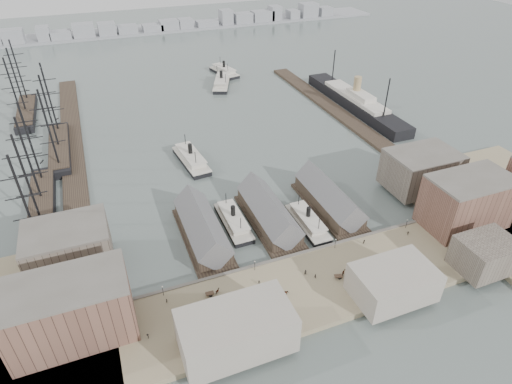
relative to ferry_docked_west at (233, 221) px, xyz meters
name	(u,v)px	position (x,y,z in m)	size (l,w,h in m)	color
ground	(287,250)	(13.00, -20.35, -2.19)	(900.00, 900.00, 0.00)	#4F5B58
quay	(314,287)	(13.00, -40.35, -1.19)	(180.00, 30.00, 2.00)	#86795A
seawall	(294,257)	(13.00, -25.55, -1.04)	(180.00, 1.20, 2.30)	#59544C
east_land	(512,206)	(108.00, -30.35, -1.19)	(70.00, 80.00, 2.00)	#86795A
west_wharf	(73,155)	(-55.00, 79.65, -1.39)	(10.00, 220.00, 1.60)	#2D231C
east_wharf	(345,117)	(91.00, 69.65, -1.39)	(10.00, 180.00, 1.60)	#2D231C
ferry_shed_west	(202,229)	(-13.00, -3.47, 2.45)	(14.00, 42.00, 12.60)	#2D231C
ferry_shed_center	(269,213)	(13.00, -3.47, 2.45)	(14.00, 42.00, 12.60)	#2D231C
ferry_shed_east	(329,199)	(39.00, -3.47, 2.45)	(14.00, 42.00, 12.60)	#2D231C
warehouse_west_front	(70,311)	(-57.00, -32.35, 8.81)	(32.00, 18.00, 18.00)	brown
warehouse_west_back	(69,247)	(-57.00, -2.35, 6.81)	(26.00, 20.00, 14.00)	#60564C
warehouse_east_front	(467,202)	(79.00, -32.35, 9.31)	(30.00, 18.00, 19.00)	brown
warehouse_east_back	(421,170)	(81.00, -5.35, 7.31)	(28.00, 20.00, 15.00)	#60564C
street_bldg_center	(393,282)	(33.00, -52.35, 4.81)	(24.00, 16.00, 10.00)	gray
street_bldg_west	(236,331)	(-17.00, -52.35, 5.81)	(30.00, 16.00, 12.00)	gray
street_bldg_east	(485,254)	(68.00, -53.35, 5.31)	(18.00, 14.00, 11.00)	#60564C
lamp_post_far_w	(163,289)	(-32.00, -27.35, 2.52)	(0.44, 0.44, 3.92)	black
lamp_post_near_w	(255,264)	(-2.00, -27.35, 2.52)	(0.44, 0.44, 3.92)	black
lamp_post_near_e	(336,242)	(28.00, -27.35, 2.52)	(0.44, 0.44, 3.92)	black
lamp_post_far_e	(407,222)	(58.00, -27.35, 2.52)	(0.44, 0.44, 3.92)	black
far_shore	(137,29)	(10.93, 313.79, 1.72)	(500.00, 40.00, 15.72)	gray
ferry_docked_west	(233,221)	(0.00, 0.00, 0.00)	(7.85, 26.17, 9.35)	black
ferry_docked_east	(308,221)	(26.00, -10.63, -0.08)	(7.58, 25.27, 9.02)	black
ferry_open_near	(191,159)	(-3.17, 51.84, 0.33)	(12.07, 30.88, 10.76)	black
ferry_open_mid	(222,82)	(41.66, 145.70, 0.43)	(20.49, 32.57, 11.19)	black
ferry_open_far	(224,71)	(50.97, 168.86, 0.18)	(15.23, 29.51, 10.10)	black
sailing_ship_near	(41,209)	(-67.63, 33.67, 0.63)	(9.35, 64.40, 38.43)	black
sailing_ship_mid	(59,147)	(-60.69, 86.19, 0.59)	(9.45, 54.60, 38.85)	black
sailing_ship_far	(26,111)	(-77.97, 140.34, 0.60)	(9.41, 52.27, 38.68)	black
ocean_steamer	(355,101)	(105.00, 81.23, 1.89)	(12.98, 94.84, 18.97)	black
tram	(457,234)	(71.19, -38.74, 1.71)	(4.26, 10.72, 3.71)	black
horse_cart_left	(215,292)	(-16.96, -32.46, 0.63)	(4.74, 1.82, 1.62)	black
horse_cart_center	(283,294)	(2.03, -40.98, 0.59)	(4.90, 2.74, 1.51)	black
horse_cart_right	(343,274)	(23.44, -40.10, 0.64)	(4.86, 2.80, 1.66)	black
pedestrian_0	(167,301)	(-31.62, -30.63, 0.62)	(0.59, 0.43, 1.62)	black
pedestrian_1	(177,314)	(-29.84, -36.57, 0.70)	(0.87, 0.68, 1.79)	black
pedestrian_2	(259,283)	(-3.07, -33.81, 0.60)	(1.02, 0.59, 1.58)	black
pedestrian_3	(257,313)	(-8.09, -44.69, 0.65)	(0.98, 0.41, 1.68)	black
pedestrian_4	(305,272)	(12.60, -35.06, 0.66)	(0.84, 0.54, 1.71)	black
pedestrian_5	(315,276)	(14.62, -37.98, 0.70)	(0.65, 0.48, 1.78)	black
pedestrian_6	(364,242)	(38.62, -29.33, 0.70)	(0.87, 0.67, 1.78)	black
pedestrian_7	(404,258)	(46.25, -41.48, 0.70)	(1.16, 0.66, 1.79)	black
pedestrian_8	(408,233)	(56.22, -30.84, 0.60)	(0.92, 0.38, 1.58)	black
pedestrian_9	(468,241)	(73.00, -42.49, 0.70)	(0.87, 0.57, 1.79)	black
pedestrian_10	(148,336)	(-39.06, -41.37, 0.66)	(1.10, 0.63, 1.70)	black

